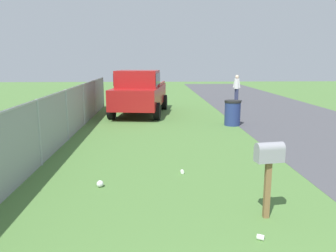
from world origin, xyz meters
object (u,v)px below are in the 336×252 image
(pedestrian, at_px, (237,86))
(mailbox, at_px, (269,158))
(pickup_truck, at_px, (139,91))
(trash_bin, at_px, (232,113))

(pedestrian, bearing_deg, mailbox, -131.11)
(pickup_truck, height_order, pedestrian, pickup_truck)
(pickup_truck, height_order, trash_bin, pickup_truck)
(pickup_truck, bearing_deg, mailbox, 20.42)
(mailbox, bearing_deg, pedestrian, -21.65)
(mailbox, relative_size, pickup_truck, 0.25)
(trash_bin, xyz_separation_m, pedestrian, (7.45, -1.99, 0.46))
(pickup_truck, bearing_deg, trash_bin, 59.76)
(pickup_truck, relative_size, pedestrian, 3.06)
(mailbox, xyz_separation_m, pedestrian, (15.38, -3.27, -0.05))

